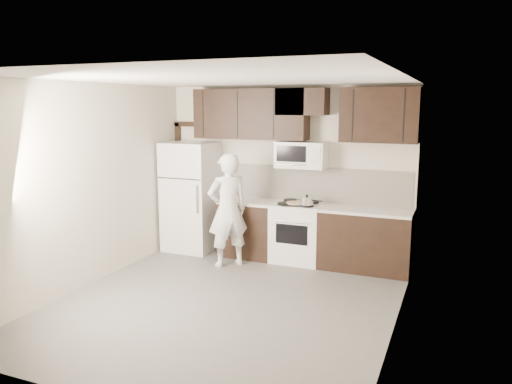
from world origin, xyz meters
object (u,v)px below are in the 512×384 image
Objects in this scene: stove at (298,232)px; refrigerator at (191,197)px; person at (228,210)px; microwave at (301,155)px.

refrigerator is at bearing -178.49° from stove.
stove is at bearing 167.11° from person.
stove is 1.16m from person.
microwave is 0.42× the size of refrigerator.
microwave is 2.00m from refrigerator.
stove is at bearing -89.90° from microwave.
stove is 1.90m from refrigerator.
stove is 0.55× the size of person.
microwave is at bearing 90.10° from stove.
refrigerator reaches higher than person.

